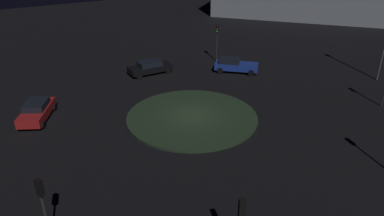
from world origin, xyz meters
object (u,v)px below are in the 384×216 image
car_blue (235,65)px  traffic_light_southwest_near (42,198)px  car_black (150,67)px  car_red (37,111)px  traffic_light_northeast (217,36)px

car_blue → traffic_light_southwest_near: 26.79m
car_blue → traffic_light_southwest_near: traffic_light_southwest_near is taller
car_black → traffic_light_southwest_near: bearing=-126.1°
car_red → car_blue: car_red is taller
car_red → car_blue: 20.45m
car_black → traffic_light_northeast: bearing=-1.2°
car_red → car_black: (12.30, 4.91, -0.03)m
car_red → traffic_light_southwest_near: traffic_light_southwest_near is taller
car_red → car_black: 13.25m
car_black → traffic_light_northeast: size_ratio=1.06×
car_black → car_blue: size_ratio=1.01×
car_blue → traffic_light_northeast: size_ratio=1.05×
car_red → traffic_light_southwest_near: size_ratio=1.25×
car_black → car_blue: bearing=-26.8°
car_black → car_blue: 9.16m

